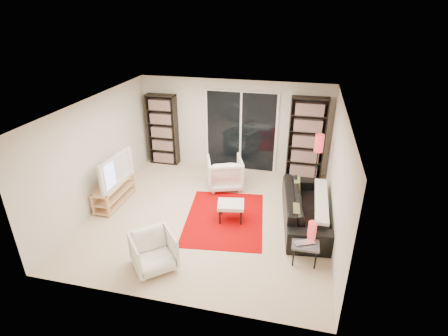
{
  "coord_description": "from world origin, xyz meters",
  "views": [
    {
      "loc": [
        1.76,
        -6.13,
        4.15
      ],
      "look_at": [
        0.25,
        0.3,
        1.0
      ],
      "focal_mm": 28.0,
      "sensor_mm": 36.0,
      "label": 1
    }
  ],
  "objects": [
    {
      "name": "tv",
      "position": [
        -2.2,
        0.0,
        0.84
      ],
      "size": [
        0.25,
        1.19,
        0.68
      ],
      "primitive_type": "imported",
      "rotation": [
        0.0,
        0.0,
        1.49
      ],
      "color": "black",
      "rests_on": "tv_stand"
    },
    {
      "name": "side_table",
      "position": [
        2.02,
        -1.04,
        0.35
      ],
      "size": [
        0.47,
        0.47,
        0.4
      ],
      "color": "#424147",
      "rests_on": "floor"
    },
    {
      "name": "armchair_back",
      "position": [
        0.03,
        1.3,
        0.38
      ],
      "size": [
        1.05,
        1.07,
        0.77
      ],
      "primitive_type": "imported",
      "rotation": [
        0.0,
        0.0,
        3.48
      ],
      "color": "silver",
      "rests_on": "floor"
    },
    {
      "name": "laptop",
      "position": [
        2.02,
        -1.13,
        0.41
      ],
      "size": [
        0.41,
        0.35,
        0.03
      ],
      "primitive_type": "imported",
      "rotation": [
        0.0,
        0.0,
        0.42
      ],
      "color": "silver",
      "rests_on": "side_table"
    },
    {
      "name": "wall_left",
      "position": [
        -2.5,
        0.0,
        1.2
      ],
      "size": [
        0.02,
        5.0,
        2.4
      ],
      "primitive_type": "cube",
      "color": "beige",
      "rests_on": "ground"
    },
    {
      "name": "wall_right",
      "position": [
        2.5,
        0.0,
        1.2
      ],
      "size": [
        0.02,
        5.0,
        2.4
      ],
      "primitive_type": "cube",
      "color": "beige",
      "rests_on": "ground"
    },
    {
      "name": "armchair_front",
      "position": [
        -0.49,
        -1.8,
        0.32
      ],
      "size": [
        0.98,
        0.98,
        0.64
      ],
      "primitive_type": "imported",
      "rotation": [
        0.0,
        0.0,
        0.71
      ],
      "color": "silver",
      "rests_on": "floor"
    },
    {
      "name": "sliding_door",
      "position": [
        0.2,
        2.46,
        1.05
      ],
      "size": [
        1.92,
        0.08,
        2.16
      ],
      "color": "white",
      "rests_on": "ground"
    },
    {
      "name": "rug",
      "position": [
        0.35,
        -0.07,
        0.01
      ],
      "size": [
        1.85,
        2.34,
        0.01
      ],
      "primitive_type": "cube",
      "rotation": [
        0.0,
        0.0,
        0.12
      ],
      "color": "#A40001",
      "rests_on": "floor"
    },
    {
      "name": "floor_lamp",
      "position": [
        2.17,
        1.47,
        1.14
      ],
      "size": [
        0.22,
        0.22,
        1.48
      ],
      "color": "black",
      "rests_on": "floor"
    },
    {
      "name": "tv_stand",
      "position": [
        -2.22,
        0.0,
        0.26
      ],
      "size": [
        0.41,
        1.27,
        0.5
      ],
      "color": "tan",
      "rests_on": "floor"
    },
    {
      "name": "ceiling",
      "position": [
        0.0,
        0.0,
        2.4
      ],
      "size": [
        5.0,
        5.0,
        0.02
      ],
      "primitive_type": "cube",
      "color": "white",
      "rests_on": "wall_back"
    },
    {
      "name": "bookshelf_left",
      "position": [
        -1.95,
        2.33,
        0.98
      ],
      "size": [
        0.8,
        0.3,
        1.95
      ],
      "color": "black",
      "rests_on": "ground"
    },
    {
      "name": "floor",
      "position": [
        0.0,
        0.0,
        0.0
      ],
      "size": [
        5.0,
        5.0,
        0.0
      ],
      "primitive_type": "plane",
      "color": "beige",
      "rests_on": "ground"
    },
    {
      "name": "bookshelf_right",
      "position": [
        1.9,
        2.33,
        1.05
      ],
      "size": [
        0.9,
        0.3,
        2.1
      ],
      "color": "black",
      "rests_on": "ground"
    },
    {
      "name": "table_lamp",
      "position": [
        2.1,
        -0.92,
        0.57
      ],
      "size": [
        0.15,
        0.15,
        0.33
      ],
      "primitive_type": "cylinder",
      "color": "red",
      "rests_on": "side_table"
    },
    {
      "name": "wall_back",
      "position": [
        0.0,
        2.5,
        1.2
      ],
      "size": [
        5.0,
        0.02,
        2.4
      ],
      "primitive_type": "cube",
      "color": "beige",
      "rests_on": "ground"
    },
    {
      "name": "sofa",
      "position": [
        2.01,
        0.2,
        0.33
      ],
      "size": [
        1.14,
        2.37,
        0.67
      ],
      "primitive_type": "imported",
      "rotation": [
        0.0,
        0.0,
        1.68
      ],
      "color": "black",
      "rests_on": "floor"
    },
    {
      "name": "ottoman",
      "position": [
        0.48,
        -0.08,
        0.34
      ],
      "size": [
        0.61,
        0.53,
        0.4
      ],
      "color": "silver",
      "rests_on": "floor"
    },
    {
      "name": "wall_front",
      "position": [
        0.0,
        -2.5,
        1.2
      ],
      "size": [
        5.0,
        0.02,
        2.4
      ],
      "primitive_type": "cube",
      "color": "beige",
      "rests_on": "ground"
    }
  ]
}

